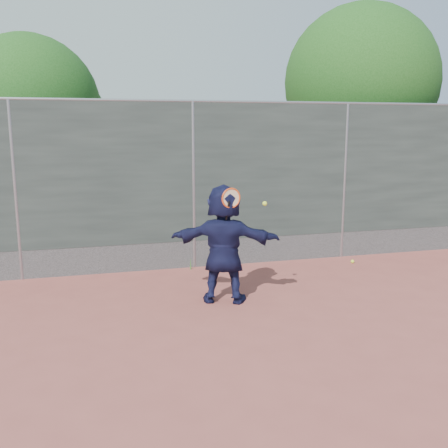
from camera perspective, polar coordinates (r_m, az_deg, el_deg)
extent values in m
plane|color=#9E4C42|center=(6.13, 3.31, -13.60)|extent=(80.00, 80.00, 0.00)
imported|color=#16193E|center=(7.29, 0.00, -2.26)|extent=(1.71, 1.06, 1.76)
sphere|color=#D5EC34|center=(9.85, 14.48, -4.17)|extent=(0.07, 0.07, 0.07)
cube|color=#38423D|center=(9.00, -3.52, 5.87)|extent=(20.00, 0.04, 2.50)
cube|color=slate|center=(9.26, -3.41, -3.42)|extent=(20.00, 0.03, 0.50)
cylinder|color=gray|center=(8.98, -3.62, 13.84)|extent=(20.00, 0.05, 0.05)
cylinder|color=gray|center=(8.94, -22.74, 3.39)|extent=(0.06, 0.06, 3.00)
cylinder|color=gray|center=(9.03, -3.50, 4.29)|extent=(0.06, 0.06, 3.00)
cylinder|color=gray|center=(10.05, 13.57, 4.69)|extent=(0.06, 0.06, 3.00)
torus|color=#DA4514|center=(6.99, 0.82, 2.98)|extent=(0.29, 0.08, 0.29)
cylinder|color=beige|center=(6.99, 0.82, 2.98)|extent=(0.25, 0.06, 0.25)
cylinder|color=black|center=(7.02, 0.37, 1.37)|extent=(0.05, 0.13, 0.33)
sphere|color=#D5EC34|center=(7.16, 4.68, 2.34)|extent=(0.07, 0.07, 0.07)
cylinder|color=#382314|center=(12.71, 14.83, 4.98)|extent=(0.28, 0.28, 2.60)
sphere|color=#23561C|center=(12.69, 15.35, 15.31)|extent=(3.60, 3.60, 3.60)
sphere|color=#23561C|center=(13.21, 17.61, 13.44)|extent=(2.52, 2.52, 2.52)
cylinder|color=#382314|center=(11.95, -20.70, 3.31)|extent=(0.28, 0.28, 2.20)
sphere|color=#23561C|center=(11.87, -21.34, 12.55)|extent=(3.00, 3.00, 3.00)
sphere|color=#23561C|center=(12.01, -18.24, 11.28)|extent=(2.10, 2.10, 2.10)
cone|color=#387226|center=(9.22, -1.73, -4.23)|extent=(0.03, 0.03, 0.26)
cone|color=#387226|center=(9.31, 0.05, -3.95)|extent=(0.03, 0.03, 0.30)
cone|color=#387226|center=(9.14, -3.84, -4.52)|extent=(0.03, 0.03, 0.22)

